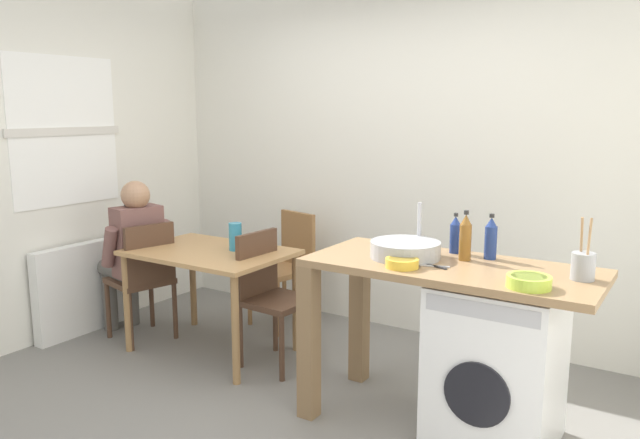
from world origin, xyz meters
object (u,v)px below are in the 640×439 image
Objects in this scene: seated_person at (133,250)px; bottle_tall_green at (455,235)px; utensil_crock at (583,265)px; mixing_bowl at (402,262)px; chair_spare_by_wall at (288,262)px; bottle_squat_brown at (465,238)px; chair_person_seat at (144,275)px; bottle_clear_small at (491,239)px; dining_table at (210,264)px; colander at (529,281)px; chair_opposite at (269,291)px; washing_machine at (496,364)px; vase at (235,237)px.

seated_person is 5.31× the size of bottle_tall_green.
bottle_tall_green is at bearing 163.81° from utensil_crock.
chair_spare_by_wall is at bearing 143.64° from mixing_bowl.
bottle_tall_green is 0.17m from bottle_squat_brown.
chair_person_seat is at bearing 67.95° from chair_spare_by_wall.
bottle_tall_green is at bearing 170.93° from bottle_clear_small.
bottle_clear_small is at bearing -71.30° from chair_person_seat.
dining_table is 6.44× the size of mixing_bowl.
dining_table is at bearing 177.90° from utensil_crock.
utensil_crock is 0.33m from colander.
seated_person is 3.17m from utensil_crock.
colander is (0.42, -0.34, -0.09)m from bottle_squat_brown.
chair_opposite is at bearing -177.24° from bottle_tall_green.
bottle_tall_green is at bearing 96.49° from chair_opposite.
washing_machine is 2.87× the size of utensil_crock.
chair_spare_by_wall is 5.27× the size of mixing_bowl.
chair_spare_by_wall is 1.19m from seated_person.
colander reaches higher than washing_machine.
utensil_crock is at bearing 8.10° from washing_machine.
chair_spare_by_wall is 3.00× the size of utensil_crock.
bottle_squat_brown is 0.40m from mixing_bowl.
seated_person is at bearing 90.00° from chair_person_seat.
bottle_clear_small is at bearing 174.14° from chair_spare_by_wall.
chair_person_seat is 1.00× the size of chair_opposite.
washing_machine is 3.81× the size of bottle_tall_green.
chair_spare_by_wall is 4.50× the size of colander.
colander is at bearing -12.25° from vase.
bottle_clear_small is at bearing 52.72° from mixing_bowl.
bottle_clear_small reaches higher than washing_machine.
dining_table is at bearing 168.22° from mixing_bowl.
bottle_clear_small is 0.53m from utensil_crock.
bottle_squat_brown reaches higher than dining_table.
utensil_crock is (2.45, -0.09, 0.35)m from dining_table.
seated_person is 6.19× the size of vase.
bottle_squat_brown is (0.11, -0.14, 0.02)m from bottle_tall_green.
bottle_clear_small is (0.11, 0.10, -0.01)m from bottle_squat_brown.
chair_opposite is at bearing 175.80° from utensil_crock.
seated_person is at bearing -168.17° from vase.
bottle_clear_small is at bearing 125.59° from colander.
colander is at bearing -54.41° from bottle_clear_small.
chair_opposite is 1.56m from bottle_clear_small.
chair_spare_by_wall is 0.75× the size of seated_person.
utensil_crock is (2.33, -0.86, 0.48)m from chair_spare_by_wall.
bottle_tall_green reaches higher than chair_person_seat.
mixing_bowl is at bearing 158.43° from chair_spare_by_wall.
utensil_crock is (3.15, -0.01, 0.32)m from seated_person.
chair_spare_by_wall is at bearing -149.82° from chair_opposite.
colander reaches higher than chair_opposite.
washing_machine is 0.67m from utensil_crock.
chair_opposite and chair_spare_by_wall have the same top height.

